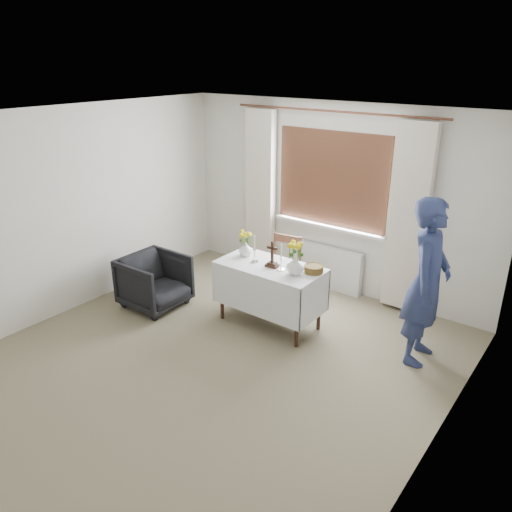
{
  "coord_description": "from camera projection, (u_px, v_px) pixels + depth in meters",
  "views": [
    {
      "loc": [
        3.06,
        -3.22,
        3.01
      ],
      "look_at": [
        -0.05,
        0.91,
        0.93
      ],
      "focal_mm": 35.0,
      "sensor_mm": 36.0,
      "label": 1
    }
  ],
  "objects": [
    {
      "name": "radiator",
      "position": [
        325.0,
        267.0,
        6.9
      ],
      "size": [
        1.1,
        0.1,
        0.6
      ],
      "primitive_type": "cube",
      "color": "silver",
      "rests_on": "ground"
    },
    {
      "name": "altar_table",
      "position": [
        270.0,
        295.0,
        5.9
      ],
      "size": [
        1.24,
        0.64,
        0.76
      ],
      "primitive_type": "cube",
      "color": "white",
      "rests_on": "ground"
    },
    {
      "name": "armchair",
      "position": [
        155.0,
        282.0,
        6.35
      ],
      "size": [
        0.76,
        0.74,
        0.68
      ],
      "primitive_type": "imported",
      "rotation": [
        0.0,
        0.0,
        1.58
      ],
      "color": "black",
      "rests_on": "ground"
    },
    {
      "name": "wooden_chair",
      "position": [
        281.0,
        273.0,
        6.32
      ],
      "size": [
        0.48,
        0.48,
        0.92
      ],
      "primitive_type": null,
      "rotation": [
        0.0,
        0.0,
        0.14
      ],
      "color": "#54311C",
      "rests_on": "ground"
    },
    {
      "name": "flower_vase_left",
      "position": [
        246.0,
        249.0,
        6.01
      ],
      "size": [
        0.21,
        0.21,
        0.17
      ],
      "primitive_type": "imported",
      "rotation": [
        0.0,
        0.0,
        -0.34
      ],
      "color": "silver",
      "rests_on": "altar_table"
    },
    {
      "name": "candlestick_right",
      "position": [
        281.0,
        257.0,
        5.58
      ],
      "size": [
        0.12,
        0.12,
        0.31
      ],
      "primitive_type": null,
      "rotation": [
        0.0,
        0.0,
        -0.43
      ],
      "color": "silver",
      "rests_on": "altar_table"
    },
    {
      "name": "candlestick_left",
      "position": [
        254.0,
        249.0,
        5.79
      ],
      "size": [
        0.12,
        0.12,
        0.33
      ],
      "primitive_type": null,
      "rotation": [
        0.0,
        0.0,
        0.3
      ],
      "color": "silver",
      "rests_on": "altar_table"
    },
    {
      "name": "flower_vase_right",
      "position": [
        295.0,
        265.0,
        5.5
      ],
      "size": [
        0.24,
        0.24,
        0.21
      ],
      "primitive_type": "imported",
      "rotation": [
        0.0,
        0.0,
        0.21
      ],
      "color": "silver",
      "rests_on": "altar_table"
    },
    {
      "name": "person",
      "position": [
        427.0,
        282.0,
        5.04
      ],
      "size": [
        0.48,
        0.68,
        1.77
      ],
      "primitive_type": "imported",
      "rotation": [
        0.0,
        0.0,
        1.66
      ],
      "color": "navy",
      "rests_on": "ground"
    },
    {
      "name": "ground",
      "position": [
        208.0,
        365.0,
        5.22
      ],
      "size": [
        5.0,
        5.0,
        0.0
      ],
      "primitive_type": "plane",
      "color": "#807658",
      "rests_on": "ground"
    },
    {
      "name": "wooden_cross",
      "position": [
        272.0,
        254.0,
        5.67
      ],
      "size": [
        0.15,
        0.12,
        0.31
      ],
      "primitive_type": null,
      "rotation": [
        0.0,
        0.0,
        0.1
      ],
      "color": "black",
      "rests_on": "altar_table"
    },
    {
      "name": "wicker_basket",
      "position": [
        314.0,
        269.0,
        5.56
      ],
      "size": [
        0.24,
        0.24,
        0.08
      ],
      "primitive_type": "cylinder",
      "rotation": [
        0.0,
        0.0,
        0.15
      ],
      "color": "brown",
      "rests_on": "altar_table"
    }
  ]
}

